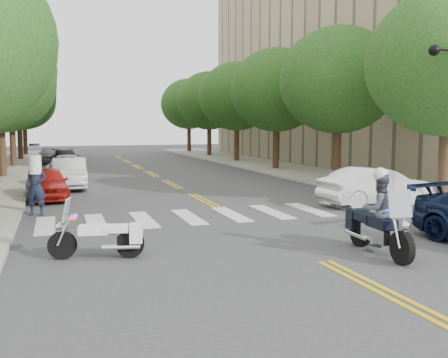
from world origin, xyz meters
name	(u,v)px	position (x,y,z in m)	size (l,w,h in m)	color
ground	(324,262)	(0.00, 0.00, 0.00)	(140.00, 140.00, 0.00)	#38383A
sidewalk_right	(285,169)	(9.50, 22.00, 0.07)	(5.00, 60.00, 0.15)	#9E9991
building_right	(440,34)	(26.00, 26.00, 11.00)	(26.00, 44.00, 22.00)	tan
tree_l_3	(11,92)	(-8.80, 30.00, 5.55)	(6.40, 6.40, 8.45)	#382316
tree_l_4	(18,98)	(-8.80, 38.00, 5.55)	(6.40, 6.40, 8.45)	#382316
tree_l_5	(24,102)	(-8.80, 46.00, 5.55)	(6.40, 6.40, 8.45)	#382316
tree_r_1	(338,80)	(8.80, 14.00, 5.55)	(6.40, 6.40, 8.45)	#382316
tree_r_2	(276,90)	(8.80, 22.00, 5.55)	(6.40, 6.40, 8.45)	#382316
tree_r_3	(237,96)	(8.80, 30.00, 5.55)	(6.40, 6.40, 8.45)	#382316
tree_r_4	(209,101)	(8.80, 38.00, 5.55)	(6.40, 6.40, 8.45)	#382316
tree_r_5	(189,104)	(8.80, 46.00, 5.55)	(6.40, 6.40, 8.45)	#382316
motorcycle_police	(378,216)	(1.60, 0.26, 0.95)	(0.92, 2.62, 2.13)	black
motorcycle_parked	(105,237)	(-4.76, 1.97, 0.51)	(2.23, 0.84, 1.45)	black
officer_standing	(36,187)	(-6.50, 8.50, 1.01)	(0.74, 0.48, 2.03)	black
convertible	(376,186)	(6.07, 6.60, 0.75)	(1.59, 4.56, 1.50)	white
parked_car_a	(48,183)	(-6.19, 12.43, 0.69)	(1.63, 4.05, 1.38)	#AB1812
parked_car_b	(69,173)	(-5.20, 16.04, 0.75)	(1.58, 4.54, 1.50)	silver
parked_car_c	(67,166)	(-5.20, 22.04, 0.66)	(2.18, 4.72, 1.31)	#B5B9BE
parked_car_d	(65,159)	(-5.20, 28.50, 0.69)	(1.93, 4.74, 1.38)	black
parked_car_e	(50,155)	(-6.30, 33.77, 0.70)	(1.65, 4.11, 1.40)	#A4A5AA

